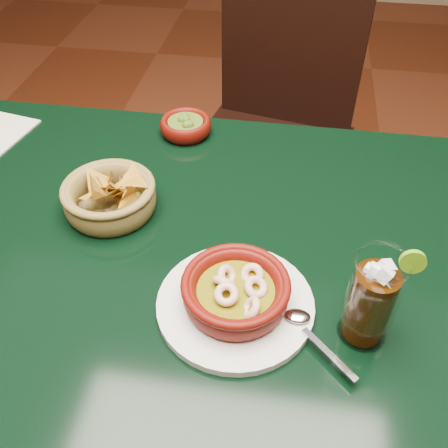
# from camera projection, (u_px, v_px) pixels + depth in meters

# --- Properties ---
(ground) EXTENTS (7.00, 7.00, 0.00)m
(ground) POSITION_uv_depth(u_px,v_px,m) (176.00, 424.00, 1.40)
(ground) COLOR #471C0C
(ground) RESTS_ON ground
(dining_table) EXTENTS (1.20, 0.80, 0.75)m
(dining_table) POSITION_uv_depth(u_px,v_px,m) (154.00, 270.00, 0.95)
(dining_table) COLOR black
(dining_table) RESTS_ON ground
(dining_chair) EXTENTS (0.53, 0.53, 0.98)m
(dining_chair) POSITION_uv_depth(u_px,v_px,m) (274.00, 129.00, 1.53)
(dining_chair) COLOR black
(dining_chair) RESTS_ON ground
(shrimp_plate) EXTENTS (0.30, 0.24, 0.07)m
(shrimp_plate) POSITION_uv_depth(u_px,v_px,m) (236.00, 295.00, 0.75)
(shrimp_plate) COLOR silver
(shrimp_plate) RESTS_ON dining_table
(chip_basket) EXTENTS (0.20, 0.20, 0.13)m
(chip_basket) POSITION_uv_depth(u_px,v_px,m) (110.00, 197.00, 0.91)
(chip_basket) COLOR olive
(chip_basket) RESTS_ON dining_table
(guacamole_ramekin) EXTENTS (0.13, 0.13, 0.04)m
(guacamole_ramekin) POSITION_uv_depth(u_px,v_px,m) (186.00, 126.00, 1.11)
(guacamole_ramekin) COLOR #4D0904
(guacamole_ramekin) RESTS_ON dining_table
(cola_drink) EXTENTS (0.15, 0.15, 0.18)m
(cola_drink) POSITION_uv_depth(u_px,v_px,m) (372.00, 300.00, 0.68)
(cola_drink) COLOR white
(cola_drink) RESTS_ON dining_table
(glass_ashtray) EXTENTS (0.13, 0.13, 0.03)m
(glass_ashtray) POSITION_uv_depth(u_px,v_px,m) (100.00, 200.00, 0.93)
(glass_ashtray) COLOR white
(glass_ashtray) RESTS_ON dining_table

